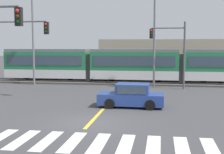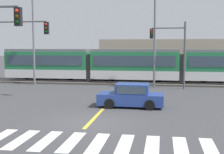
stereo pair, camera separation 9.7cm
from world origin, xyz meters
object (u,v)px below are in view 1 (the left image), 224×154
(traffic_light_far_right, at_px, (173,46))
(street_lamp_west, at_px, (35,30))
(street_lamp_centre, at_px, (156,32))
(light_rail_tram, at_px, (135,64))
(sedan_crossing, at_px, (131,96))
(traffic_light_mid_left, at_px, (14,43))

(traffic_light_far_right, bearing_deg, street_lamp_west, 175.71)
(street_lamp_west, bearing_deg, traffic_light_far_right, -4.29)
(street_lamp_centre, bearing_deg, traffic_light_far_right, -23.40)
(light_rail_tram, xyz_separation_m, street_lamp_west, (-9.88, -2.53, 3.46))
(sedan_crossing, bearing_deg, traffic_light_mid_left, 165.32)
(traffic_light_mid_left, xyz_separation_m, street_lamp_centre, (10.55, 7.38, 1.10))
(street_lamp_centre, bearing_deg, street_lamp_west, 178.20)
(traffic_light_mid_left, distance_m, street_lamp_west, 8.04)
(traffic_light_far_right, bearing_deg, sedan_crossing, -107.49)
(light_rail_tram, height_order, traffic_light_far_right, traffic_light_far_right)
(traffic_light_far_right, xyz_separation_m, street_lamp_centre, (-1.48, 0.64, 1.27))
(traffic_light_far_right, height_order, traffic_light_mid_left, traffic_light_mid_left)
(light_rail_tram, relative_size, traffic_light_mid_left, 4.49)
(sedan_crossing, relative_size, street_lamp_west, 0.43)
(street_lamp_centre, bearing_deg, traffic_light_mid_left, -145.04)
(street_lamp_centre, bearing_deg, light_rail_tram, 127.93)
(traffic_light_far_right, relative_size, street_lamp_centre, 0.66)
(street_lamp_west, height_order, street_lamp_centre, street_lamp_west)
(traffic_light_far_right, xyz_separation_m, street_lamp_west, (-13.64, 1.02, 1.55))
(street_lamp_west, bearing_deg, street_lamp_centre, -1.80)
(traffic_light_far_right, distance_m, street_lamp_west, 13.77)
(light_rail_tram, relative_size, street_lamp_west, 2.86)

